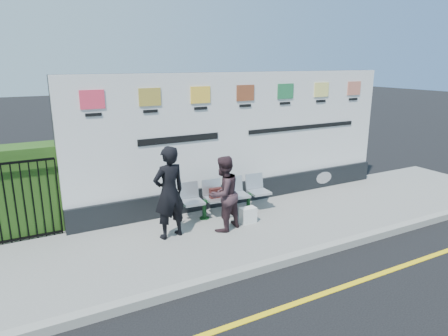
# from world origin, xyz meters

# --- Properties ---
(ground) EXTENTS (80.00, 80.00, 0.00)m
(ground) POSITION_xyz_m (0.00, 0.00, 0.00)
(ground) COLOR black
(pavement) EXTENTS (14.00, 3.00, 0.12)m
(pavement) POSITION_xyz_m (0.00, 2.50, 0.06)
(pavement) COLOR gray
(pavement) RESTS_ON ground
(kerb) EXTENTS (14.00, 0.18, 0.14)m
(kerb) POSITION_xyz_m (0.00, 1.00, 0.07)
(kerb) COLOR gray
(kerb) RESTS_ON ground
(yellow_line) EXTENTS (14.00, 0.10, 0.01)m
(yellow_line) POSITION_xyz_m (0.00, 0.00, 0.00)
(yellow_line) COLOR yellow
(yellow_line) RESTS_ON ground
(billboard) EXTENTS (8.00, 0.30, 3.00)m
(billboard) POSITION_xyz_m (0.50, 3.85, 1.42)
(billboard) COLOR black
(billboard) RESTS_ON pavement
(bench) EXTENTS (2.04, 0.66, 0.43)m
(bench) POSITION_xyz_m (-0.27, 3.21, 0.34)
(bench) COLOR silver
(bench) RESTS_ON pavement
(woman_left) EXTENTS (0.71, 0.54, 1.76)m
(woman_left) POSITION_xyz_m (-1.75, 2.73, 1.00)
(woman_left) COLOR black
(woman_left) RESTS_ON pavement
(woman_right) EXTENTS (0.88, 0.78, 1.49)m
(woman_right) POSITION_xyz_m (-0.71, 2.55, 0.87)
(woman_right) COLOR #362328
(woman_right) RESTS_ON pavement
(handbag_brown) EXTENTS (0.27, 0.12, 0.21)m
(handbag_brown) POSITION_xyz_m (-0.53, 3.22, 0.66)
(handbag_brown) COLOR black
(handbag_brown) RESTS_ON bench
(carrier_bag_white) EXTENTS (0.33, 0.20, 0.33)m
(carrier_bag_white) POSITION_xyz_m (-0.10, 2.61, 0.28)
(carrier_bag_white) COLOR silver
(carrier_bag_white) RESTS_ON pavement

